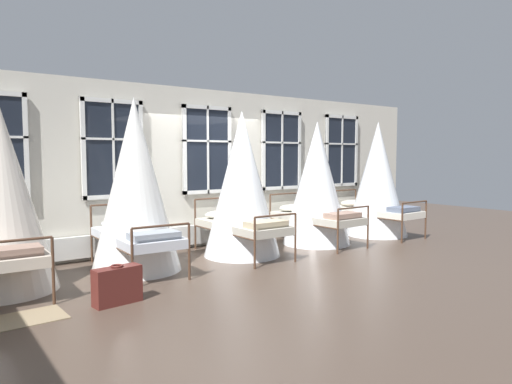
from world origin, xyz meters
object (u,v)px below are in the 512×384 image
(cot_third, at_px, (242,186))
(cot_fifth, at_px, (377,181))
(cot_first, at_px, (0,199))
(suitcase_dark, at_px, (117,285))
(cot_fourth, at_px, (317,185))
(cot_second, at_px, (135,188))

(cot_third, bearing_deg, cot_fifth, -89.86)
(cot_first, relative_size, cot_third, 0.99)
(cot_fifth, xyz_separation_m, suitcase_dark, (-6.31, -1.39, -0.98))
(cot_first, xyz_separation_m, cot_fourth, (5.54, 0.05, -0.03))
(suitcase_dark, bearing_deg, cot_fifth, 4.74)
(cot_second, bearing_deg, suitcase_dark, 151.83)
(cot_first, distance_m, cot_fifth, 7.32)
(cot_fourth, bearing_deg, cot_first, 89.06)
(cot_fourth, xyz_separation_m, cot_fifth, (1.78, -0.03, 0.03))
(cot_second, distance_m, cot_fourth, 3.73)
(cot_fifth, bearing_deg, cot_second, 88.18)
(cot_second, height_order, cot_fifth, cot_second)
(cot_third, xyz_separation_m, suitcase_dark, (-2.72, -1.38, -0.99))
(cot_third, relative_size, cot_fourth, 1.04)
(cot_first, height_order, suitcase_dark, cot_first)
(cot_second, bearing_deg, cot_fifth, -89.00)
(cot_second, bearing_deg, cot_fourth, -88.72)
(suitcase_dark, bearing_deg, cot_fourth, 9.70)
(cot_first, bearing_deg, cot_second, -87.35)
(cot_third, bearing_deg, cot_second, 88.91)
(cot_first, relative_size, cot_fourth, 1.03)
(cot_first, distance_m, cot_second, 1.81)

